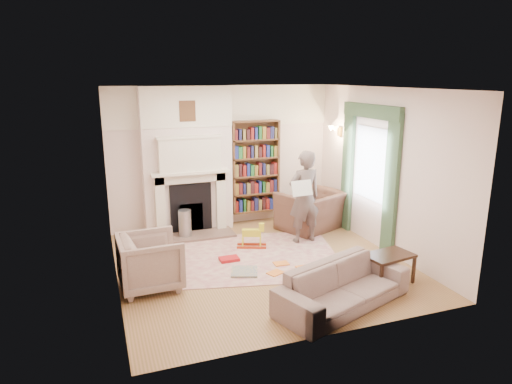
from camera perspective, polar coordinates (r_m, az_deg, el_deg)
name	(u,v)px	position (r m, az deg, el deg)	size (l,w,h in m)	color
floor	(261,264)	(7.54, 0.65, -8.94)	(4.50, 4.50, 0.00)	brown
ceiling	(262,88)	(6.93, 0.72, 12.84)	(4.50, 4.50, 0.00)	white
wall_back	(222,157)	(9.20, -4.22, 4.43)	(4.50, 4.50, 0.00)	silver
wall_front	(332,223)	(5.13, 9.48, -3.84)	(4.50, 4.50, 0.00)	silver
wall_left	(111,192)	(6.68, -17.72, -0.04)	(4.50, 4.50, 0.00)	silver
wall_right	(384,170)	(8.15, 15.70, 2.62)	(4.50, 4.50, 0.00)	silver
fireplace	(188,161)	(8.84, -8.56, 3.81)	(1.70, 0.58, 2.80)	silver
bookcase	(255,167)	(9.32, -0.12, 3.18)	(1.00, 0.24, 1.85)	brown
window	(370,163)	(8.45, 14.09, 3.48)	(0.02, 0.90, 1.30)	silver
curtain_left	(391,186)	(7.92, 16.55, 0.75)	(0.07, 0.32, 2.40)	#324B30
curtain_right	(348,170)	(9.06, 11.37, 2.73)	(0.07, 0.32, 2.40)	#324B30
pelmet	(371,111)	(8.31, 14.22, 9.77)	(0.09, 1.70, 0.24)	#324B30
wall_sconce	(331,132)	(9.21, 9.39, 7.42)	(0.20, 0.24, 0.24)	gold
rug	(251,256)	(7.80, -0.58, -8.06)	(2.90, 2.23, 0.01)	beige
armchair_reading	(311,211)	(9.11, 6.91, -2.33)	(1.17, 1.02, 0.76)	brown
armchair_left	(150,262)	(6.77, -13.06, -8.49)	(0.85, 0.87, 0.79)	#B4AA94
sofa	(343,286)	(6.26, 10.82, -11.44)	(1.95, 0.76, 0.57)	gray
man_reading	(304,197)	(8.28, 6.07, -0.64)	(0.62, 0.41, 1.70)	#5B4D49
newspaper	(302,188)	(7.98, 5.76, 0.49)	(0.39, 0.02, 0.27)	silver
coffee_table	(388,268)	(7.09, 16.17, -9.16)	(0.70, 0.45, 0.45)	black
paraffin_heater	(185,224)	(8.68, -8.87, -4.00)	(0.24, 0.24, 0.55)	#97999E
rocking_horse	(252,235)	(8.12, -0.56, -5.46)	(0.52, 0.21, 0.46)	gold
board_game	(244,272)	(7.19, -1.46, -9.93)	(0.40, 0.40, 0.03)	gold
game_box_lid	(229,259)	(7.63, -3.37, -8.36)	(0.32, 0.21, 0.05)	#AC1318
comic_annuals	(287,268)	(7.35, 3.88, -9.44)	(0.77, 0.53, 0.02)	red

